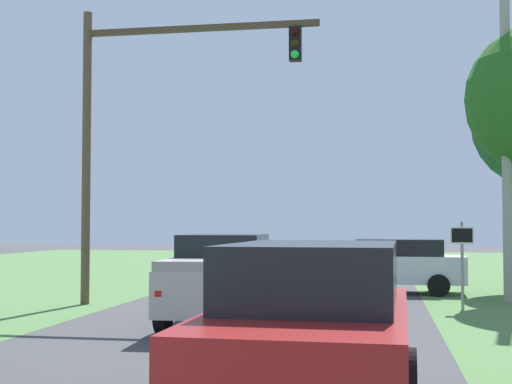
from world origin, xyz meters
TOP-DOWN VIEW (x-y plane):
  - ground_plane at (0.00, 9.63)m, footprint 120.00×120.00m
  - red_suv_near at (2.22, 5.28)m, footprint 2.28×4.60m
  - pickup_truck_lead at (-0.48, 13.29)m, footprint 2.36×5.49m
  - traffic_light at (-3.49, 16.35)m, footprint 6.61×0.40m
  - keep_moving_sign at (4.99, 16.76)m, footprint 0.60×0.09m
  - crossing_suv_far at (3.34, 21.08)m, footprint 4.59×2.17m
  - utility_pole_right at (6.49, 18.94)m, footprint 0.28×0.28m

SIDE VIEW (x-z plane):
  - ground_plane at x=0.00m, z-range 0.00..0.00m
  - crossing_suv_far at x=3.34m, z-range 0.05..1.77m
  - pickup_truck_lead at x=-0.48m, z-range 0.02..1.99m
  - red_suv_near at x=2.22m, z-range 0.04..2.05m
  - keep_moving_sign at x=4.99m, z-range 0.32..2.59m
  - utility_pole_right at x=6.49m, z-range 0.00..10.18m
  - traffic_light at x=-3.49m, z-range 1.21..9.33m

